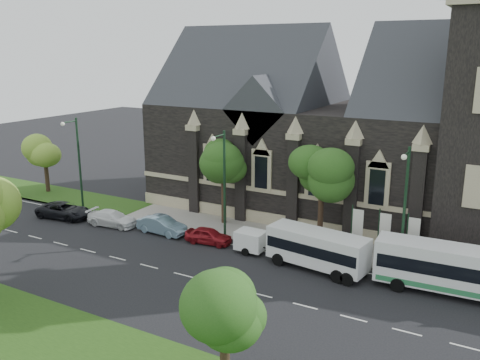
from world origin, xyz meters
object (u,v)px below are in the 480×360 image
Objects in this scene: sedan at (162,225)px; car_far_white at (112,218)px; banner_flag_left at (355,226)px; car_far_black at (64,210)px; street_lamp_mid at (223,179)px; shuttle_bus at (318,248)px; box_trailer at (251,240)px; car_far_grey at (2,192)px; car_far_red at (208,236)px; street_lamp_far at (77,159)px; banner_flag_right at (411,235)px; tour_coach at (465,271)px; tree_walk_right at (326,172)px; tree_park_east at (230,303)px; street_lamp_near at (404,205)px; tree_walk_far at (47,151)px; banner_flag_center at (382,231)px; tree_walk_left at (227,161)px.

car_far_white is (-5.05, -0.56, -0.07)m from sedan.
banner_flag_left is 26.46m from car_far_black.
street_lamp_mid is at bearing -89.24° from car_far_black.
box_trailer is (-5.53, 0.46, -0.64)m from shuttle_bus.
sedan is 0.86× the size of car_far_black.
car_far_grey is at bearing -179.04° from box_trailer.
car_far_red reaches higher than car_far_grey.
car_far_red is at bearing -93.44° from car_far_black.
street_lamp_far is at bearing 177.97° from box_trailer.
tour_coach is at bearing -37.80° from banner_flag_right.
banner_flag_right is at bearing 139.50° from tour_coach.
tree_walk_right is at bearing -66.53° from sedan.
street_lamp_far is at bearing 147.90° from tree_park_east.
tour_coach reaches higher than car_far_red.
car_far_white is at bearing -162.96° from tree_walk_right.
banner_flag_right is (14.29, 1.91, -2.73)m from street_lamp_mid.
banner_flag_left is at bearing 73.78° from shuttle_bus.
street_lamp_near is 15.39m from car_far_red.
tree_walk_right reaches higher than car_far_grey.
tour_coach is (8.02, 15.29, -2.89)m from tree_park_east.
tree_walk_far is 0.57× the size of tour_coach.
car_far_white is at bearing -19.84° from tree_walk_far.
street_lamp_mid reaches higher than tree_park_east.
street_lamp_near reaches higher than shuttle_bus.
tree_walk_far is 36.20m from banner_flag_center.
street_lamp_mid and street_lamp_far have the same top height.
tree_walk_far is 1.41× the size of sedan.
tree_park_east reaches higher than car_far_grey.
street_lamp_far reaches higher than tree_walk_right.
tree_park_east is 1.64× the size of car_far_red.
street_lamp_far is 2.35× the size of car_far_red.
sedan is (-19.62, -3.12, -1.65)m from banner_flag_right.
shuttle_bus is at bearing -8.30° from tree_walk_far.
tree_walk_left is 1.65× the size of car_far_white.
car_far_white is (-24.66, -3.68, -1.71)m from banner_flag_right.
street_lamp_near reaches higher than banner_flag_center.
tree_walk_left is 14.67m from street_lamp_far.
tree_park_east is 25.54m from car_far_white.
tree_walk_far reaches higher than banner_flag_center.
shuttle_bus reaches higher than box_trailer.
banner_flag_left is 1.25× the size of box_trailer.
banner_flag_center is 2.00m from banner_flag_right.
street_lamp_near reaches higher than box_trailer.
tree_walk_right is at bearing -64.84° from car_far_red.
sedan is at bearing -90.36° from car_far_white.
tree_walk_left reaches higher than tour_coach.
tour_coach is (10.99, -4.75, -4.09)m from tree_walk_right.
box_trailer is (-11.13, -3.11, -1.42)m from banner_flag_right.
car_far_black is (-10.45, -1.11, -0.01)m from sedan.
tree_walk_left is at bearing 163.97° from tour_coach.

